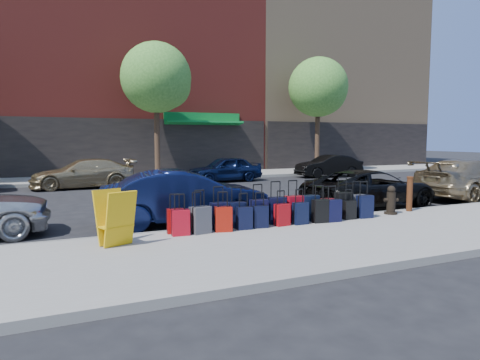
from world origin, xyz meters
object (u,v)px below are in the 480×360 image
display_rack (115,218)px  car_near_1 (185,197)px  car_far_3 (329,166)px  car_far_2 (225,169)px  suitcase_front_5 (277,210)px  tree_center (159,80)px  car_far_1 (83,174)px  car_near_3 (473,179)px  fire_hydrant (391,201)px  tree_right (320,89)px  bollard (410,193)px  car_near_2 (371,189)px

display_rack → car_near_1: bearing=24.8°
car_far_3 → car_far_2: bearing=-85.3°
suitcase_front_5 → car_far_3: bearing=53.4°
tree_center → car_far_1: (-4.22, -2.93, -4.76)m
suitcase_front_5 → car_near_1: size_ratio=0.24×
display_rack → car_near_3: size_ratio=0.21×
tree_center → fire_hydrant: (2.89, -14.43, -4.90)m
car_far_2 → tree_right: bearing=105.6°
tree_center → car_near_3: bearing=-55.2°
tree_center → car_far_1: tree_center is taller
car_far_3 → suitcase_front_5: bearing=-36.9°
display_rack → car_far_3: 18.27m
tree_right → car_far_1: size_ratio=1.61×
fire_hydrant → car_far_3: bearing=79.9°
car_far_3 → tree_right: bearing=159.6°
car_near_1 → car_far_1: (-1.78, 9.77, -0.05)m
suitcase_front_5 → car_far_2: 11.80m
fire_hydrant → bollard: bearing=29.1°
car_far_2 → fire_hydrant: bearing=-3.9°
car_near_3 → car_far_3: size_ratio=1.31×
tree_center → car_far_2: 6.20m
car_far_1 → car_near_2: bearing=36.0°
display_rack → car_near_3: (13.22, 2.37, 0.06)m
tree_right → car_near_2: 15.31m
car_near_3 → car_far_1: bearing=48.4°
suitcase_front_5 → car_near_3: size_ratio=0.20×
tree_center → car_near_2: tree_center is taller
tree_right → car_near_3: bearing=-98.2°
bollard → car_far_1: size_ratio=0.22×
bollard → car_near_1: size_ratio=0.23×
fire_hydrant → car_far_2: 11.48m
tree_center → display_rack: size_ratio=6.79×
suitcase_front_5 → car_near_2: bearing=23.5°
tree_right → car_far_1: tree_right is taller
tree_center → car_far_2: size_ratio=1.89×
car_far_2 → car_far_3: size_ratio=0.99×
fire_hydrant → car_near_1: size_ratio=0.18×
suitcase_front_5 → car_far_2: bearing=78.0°
tree_right → car_near_1: bearing=-135.5°
tree_right → fire_hydrant: bearing=-117.8°
car_near_1 → car_far_3: (11.67, 9.85, -0.07)m
bollard → car_far_2: car_far_2 is taller
tree_center → car_far_2: bearing=-48.0°
fire_hydrant → car_near_3: bearing=36.9°
car_far_3 → car_near_2: bearing=-25.7°
bollard → car_far_3: bearing=64.3°
car_near_1 → car_far_2: (5.11, 9.75, -0.05)m
display_rack → car_far_2: (7.19, 11.93, -0.02)m
car_far_1 → car_near_3: bearing=51.0°
display_rack → car_far_1: 11.96m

